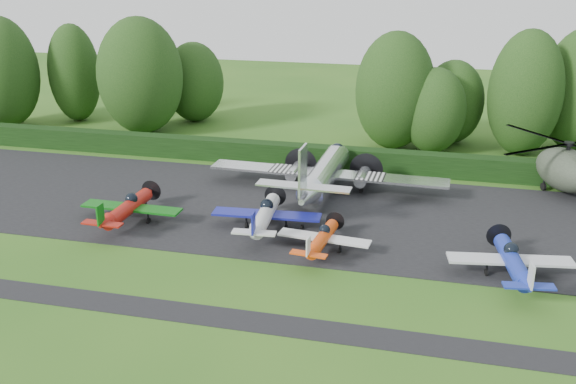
% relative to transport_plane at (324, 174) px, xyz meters
% --- Properties ---
extents(ground, '(160.00, 160.00, 0.00)m').
position_rel_transport_plane_xyz_m(ground, '(-0.27, -13.91, -1.77)').
color(ground, '#295A19').
rests_on(ground, ground).
extents(apron, '(70.00, 18.00, 0.01)m').
position_rel_transport_plane_xyz_m(apron, '(-0.27, -3.91, -1.77)').
color(apron, black).
rests_on(apron, ground).
extents(taxiway_verge, '(70.00, 2.00, 0.00)m').
position_rel_transport_plane_xyz_m(taxiway_verge, '(-0.27, -19.91, -1.77)').
color(taxiway_verge, black).
rests_on(taxiway_verge, ground).
extents(hedgerow, '(90.00, 1.60, 2.00)m').
position_rel_transport_plane_xyz_m(hedgerow, '(-0.27, 7.09, -1.77)').
color(hedgerow, black).
rests_on(hedgerow, ground).
extents(transport_plane, '(19.84, 15.21, 6.36)m').
position_rel_transport_plane_xyz_m(transport_plane, '(0.00, 0.00, 0.00)').
color(transport_plane, silver).
rests_on(transport_plane, ground).
extents(light_plane_red, '(7.57, 7.95, 2.91)m').
position_rel_transport_plane_xyz_m(light_plane_red, '(-12.77, -9.12, -0.56)').
color(light_plane_red, '#A0170E').
rests_on(light_plane_red, ground).
extents(light_plane_white, '(7.78, 8.18, 2.99)m').
position_rel_transport_plane_xyz_m(light_plane_white, '(-2.70, -8.14, -0.53)').
color(light_plane_white, silver).
rests_on(light_plane_white, ground).
extents(light_plane_orange, '(6.22, 6.54, 2.39)m').
position_rel_transport_plane_xyz_m(light_plane_orange, '(1.87, -10.58, -0.78)').
color(light_plane_orange, '#E1450D').
rests_on(light_plane_orange, ground).
extents(light_plane_blue, '(7.52, 7.91, 2.89)m').
position_rel_transport_plane_xyz_m(light_plane_blue, '(13.69, -11.56, -0.57)').
color(light_plane_blue, '#1A2D9C').
rests_on(light_plane_blue, ground).
extents(helicopter, '(13.54, 15.86, 4.36)m').
position_rel_transport_plane_xyz_m(helicopter, '(18.99, 4.87, 0.57)').
color(helicopter, '#323A2D').
rests_on(helicopter, ground).
extents(tree_0, '(7.79, 7.79, 12.30)m').
position_rel_transport_plane_xyz_m(tree_0, '(-38.97, 13.63, 4.37)').
color(tree_0, black).
rests_on(tree_0, ground).
extents(tree_1, '(9.13, 9.13, 12.50)m').
position_rel_transport_plane_xyz_m(tree_1, '(-22.82, 14.61, 4.47)').
color(tree_1, black).
rests_on(tree_1, ground).
extents(tree_3, '(6.98, 6.98, 12.10)m').
position_rel_transport_plane_xyz_m(tree_3, '(16.49, 15.70, 4.26)').
color(tree_3, black).
rests_on(tree_3, ground).
extents(tree_4, '(5.81, 5.81, 11.21)m').
position_rel_transport_plane_xyz_m(tree_4, '(-32.70, 17.80, 3.82)').
color(tree_4, black).
rests_on(tree_4, ground).
extents(tree_5, '(6.29, 6.29, 8.58)m').
position_rel_transport_plane_xyz_m(tree_5, '(9.90, 18.41, 2.50)').
color(tree_5, black).
rests_on(tree_5, ground).
extents(tree_6, '(7.82, 7.82, 11.66)m').
position_rel_transport_plane_xyz_m(tree_6, '(4.22, 15.05, 4.04)').
color(tree_6, black).
rests_on(tree_6, ground).
extents(tree_8, '(6.84, 6.84, 9.18)m').
position_rel_transport_plane_xyz_m(tree_8, '(-19.22, 20.88, 2.81)').
color(tree_8, black).
rests_on(tree_8, ground).
extents(tree_11, '(6.10, 6.10, 8.40)m').
position_rel_transport_plane_xyz_m(tree_11, '(8.17, 14.41, 2.42)').
color(tree_11, black).
rests_on(tree_11, ground).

